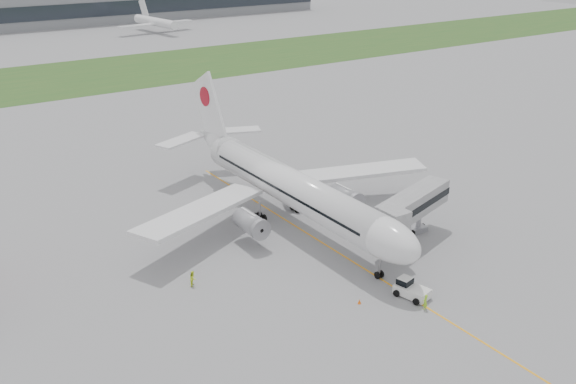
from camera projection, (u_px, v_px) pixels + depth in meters
ground at (306, 233)px, 88.67m from camera, size 600.00×600.00×0.00m
apron_markings at (328, 247)px, 84.84m from camera, size 70.00×70.00×0.04m
grass_strip at (58, 79)px, 180.56m from camera, size 600.00×50.00×0.02m
airliner at (287, 184)px, 90.25m from camera, size 48.13×53.95×17.88m
pushback_tug at (410, 289)px, 73.11m from camera, size 3.35×4.31×2.01m
jet_bridge at (410, 207)px, 83.69m from camera, size 15.08×8.36×7.18m
safety_cone_left at (359, 301)px, 71.74m from camera, size 0.42×0.42×0.57m
safety_cone_right at (425, 293)px, 73.44m from camera, size 0.38×0.38×0.53m
ground_crew_near at (425, 302)px, 70.48m from camera, size 0.76×0.61×1.83m
ground_crew_far at (193, 278)px, 75.23m from camera, size 1.14×1.16×1.89m
distant_aircraft_right at (156, 33)px, 262.10m from camera, size 36.16×32.82×12.54m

